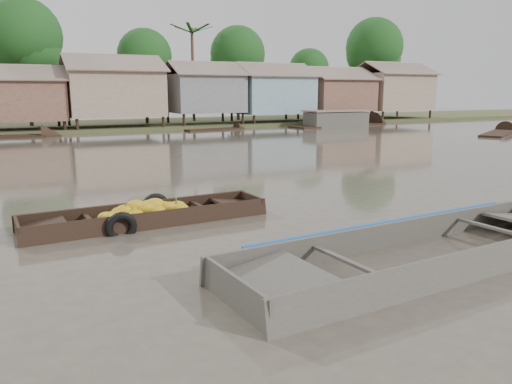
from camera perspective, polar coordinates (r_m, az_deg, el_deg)
name	(u,v)px	position (r m, az deg, el deg)	size (l,w,h in m)	color
ground	(279,239)	(9.83, 2.63, -5.43)	(120.00, 120.00, 0.00)	#4D453B
riverbank	(114,87)	(40.80, -15.87, 11.43)	(120.00, 12.47, 10.22)	#384723
banana_boat	(145,217)	(11.24, -12.58, -2.76)	(5.40, 1.56, 0.76)	black
viewer_boat	(430,257)	(9.11, 19.25, -7.06)	(7.84, 2.53, 0.62)	#47423C
distant_boats	(282,127)	(37.24, 2.97, 7.46)	(48.51, 15.06, 1.38)	black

